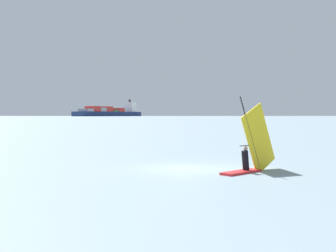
# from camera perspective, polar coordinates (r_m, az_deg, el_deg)

# --- Properties ---
(ground_plane) EXTENTS (4000.00, 4000.00, 0.00)m
(ground_plane) POSITION_cam_1_polar(r_m,az_deg,el_deg) (22.24, 1.98, -5.77)
(ground_plane) COLOR gray
(windsurfer) EXTENTS (2.99, 3.46, 3.97)m
(windsurfer) POSITION_cam_1_polar(r_m,az_deg,el_deg) (21.31, 11.06, -3.60)
(windsurfer) COLOR red
(windsurfer) RESTS_ON ground_plane
(cargo_ship) EXTENTS (106.46, 166.55, 35.14)m
(cargo_ship) POSITION_cam_1_polar(r_m,az_deg,el_deg) (847.35, -7.92, 1.87)
(cargo_ship) COLOR navy
(cargo_ship) RESTS_ON ground_plane
(distant_headland) EXTENTS (859.01, 633.36, 53.20)m
(distant_headland) POSITION_cam_1_polar(r_m,az_deg,el_deg) (1367.29, 12.88, 2.49)
(distant_headland) COLOR #756B56
(distant_headland) RESTS_ON ground_plane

